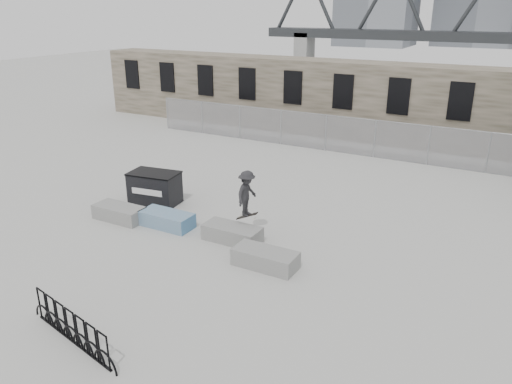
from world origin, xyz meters
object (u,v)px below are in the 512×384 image
planter_far_left (120,212)px  bike_rack (71,327)px  planter_center_left (167,219)px  planter_center_right (232,233)px  skateboarder (247,194)px  planter_offset (265,258)px  dumpster (155,188)px

planter_far_left → bike_rack: 7.38m
planter_center_left → planter_center_right: bearing=2.9°
planter_center_left → planter_far_left: bearing=-169.3°
bike_rack → skateboarder: bearing=84.1°
planter_offset → dumpster: dumpster is taller
planter_offset → skateboarder: skateboarder is taller
dumpster → planter_center_right: bearing=-26.3°
skateboarder → planter_center_left: bearing=102.8°
planter_far_left → bike_rack: size_ratio=0.57×
planter_far_left → skateboarder: (4.94, 1.03, 1.32)m
planter_offset → skateboarder: 2.57m
planter_far_left → bike_rack: bike_rack is taller
planter_far_left → dumpster: (0.08, 1.98, 0.37)m
planter_center_left → dumpster: 2.49m
planter_offset → skateboarder: (-1.55, 1.57, 1.32)m
planter_center_left → planter_offset: (4.55, -0.90, 0.00)m
skateboarder → dumpster: bearing=79.2°
planter_center_right → skateboarder: skateboarder is taller
planter_center_left → bike_rack: size_ratio=0.57×
planter_center_right → planter_offset: (1.84, -1.04, 0.00)m
planter_center_left → planter_offset: same height
planter_offset → planter_center_left: bearing=168.8°
dumpster → bike_rack: 9.04m
planter_far_left → dumpster: 2.02m
planter_far_left → planter_offset: same height
planter_far_left → planter_center_right: 4.68m
planter_far_left → bike_rack: (4.21, -6.06, 0.15)m
planter_center_right → planter_far_left: bearing=-173.8°
planter_center_left → planter_center_right: same height
planter_far_left → planter_center_left: (1.94, 0.37, 0.00)m
dumpster → skateboarder: skateboarder is taller
planter_center_right → bike_rack: bike_rack is taller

